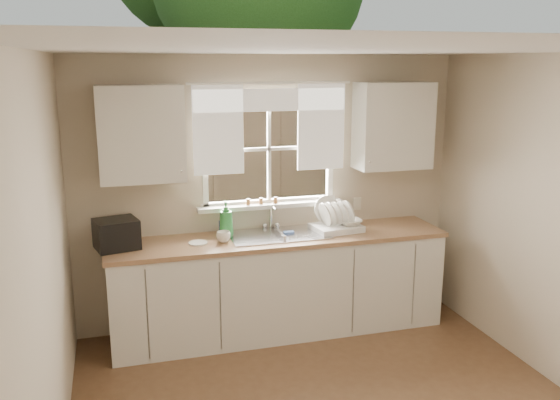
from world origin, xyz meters
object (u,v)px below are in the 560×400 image
object	(u,v)px
dish_rack	(336,222)
cup	(223,237)
black_appliance	(116,234)
soap_bottle_a	(226,219)

from	to	relation	value
dish_rack	cup	bearing A→B (deg)	-176.37
dish_rack	black_appliance	xyz separation A→B (m)	(-1.95, 0.00, 0.05)
soap_bottle_a	black_appliance	distance (m)	0.94
soap_bottle_a	cup	bearing A→B (deg)	-121.67
black_appliance	soap_bottle_a	bearing A→B (deg)	-9.75
dish_rack	cup	size ratio (longest dim) A/B	3.88
soap_bottle_a	cup	distance (m)	0.18
dish_rack	black_appliance	world-z (taller)	dish_rack
cup	black_appliance	world-z (taller)	black_appliance
soap_bottle_a	black_appliance	world-z (taller)	soap_bottle_a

